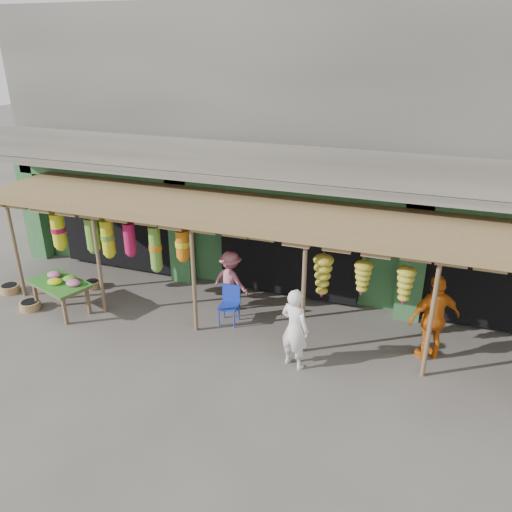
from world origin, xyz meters
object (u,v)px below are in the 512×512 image
(person_front, at_px, (295,329))
(blue_chair, at_px, (230,302))
(person_vendor, at_px, (434,318))
(person_shopper, at_px, (231,281))
(flower_table, at_px, (61,284))

(person_front, bearing_deg, blue_chair, -11.01)
(blue_chair, distance_m, person_front, 2.27)
(blue_chair, distance_m, person_vendor, 4.52)
(blue_chair, xyz_separation_m, person_vendor, (4.50, 0.05, 0.44))
(blue_chair, height_order, person_front, person_front)
(blue_chair, height_order, person_vendor, person_vendor)
(person_front, xyz_separation_m, person_shopper, (-2.13, 1.78, -0.11))
(person_vendor, height_order, person_shopper, person_vendor)
(blue_chair, relative_size, person_front, 0.52)
(person_shopper, bearing_deg, person_vendor, -172.45)
(flower_table, height_order, person_vendor, person_vendor)
(flower_table, xyz_separation_m, person_front, (5.95, -0.24, 0.13))
(flower_table, xyz_separation_m, person_vendor, (8.55, 0.99, 0.21))
(person_vendor, bearing_deg, flower_table, -25.59)
(blue_chair, xyz_separation_m, person_shopper, (-0.23, 0.60, 0.25))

